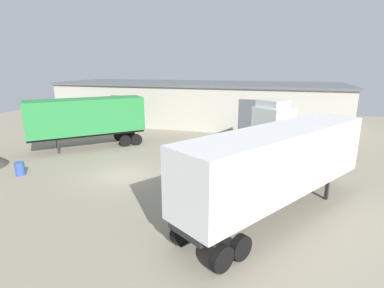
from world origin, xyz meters
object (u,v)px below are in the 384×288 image
container_trailer_green (87,117)px  oil_drum (20,169)px  tractor_unit_white (269,129)px  container_trailer_black (279,162)px

container_trailer_green → oil_drum: container_trailer_green is taller
tractor_unit_white → container_trailer_green: (-14.91, -2.39, 0.63)m
tractor_unit_white → container_trailer_black: bearing=-136.5°
container_trailer_black → oil_drum: (-15.99, 1.00, -2.22)m
tractor_unit_white → oil_drum: (-15.26, -9.52, -1.59)m
tractor_unit_white → container_trailer_green: bearing=138.6°
container_trailer_black → tractor_unit_white: bearing=37.1°
container_trailer_black → oil_drum: container_trailer_black is taller
container_trailer_black → oil_drum: size_ratio=12.41×
tractor_unit_white → oil_drum: tractor_unit_white is taller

